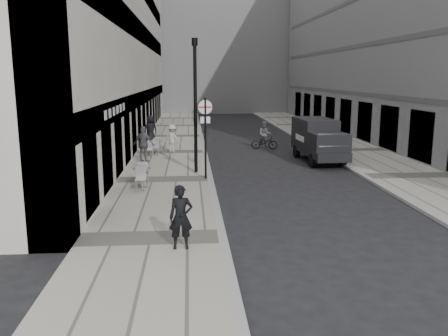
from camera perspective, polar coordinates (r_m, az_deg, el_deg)
The scene contains 18 objects.
ground at distance 10.98m, azimuth 0.81°, elevation -13.37°, with size 120.00×120.00×0.00m, color black.
sidewalk at distance 28.34m, azimuth -6.40°, elevation 1.86°, with size 4.00×60.00×0.12m, color #9F9A90.
far_sidewalk at distance 29.99m, azimuth 15.11°, elevation 2.05°, with size 4.00×60.00×0.12m, color #9F9A90.
building_left at distance 35.13m, azimuth -13.18°, elevation 18.03°, with size 4.00×45.00×18.00m, color beige.
building_far at distance 66.32m, azimuth -2.19°, elevation 16.59°, with size 24.00×16.00×22.00m, color slate.
walking_man at distance 12.31m, azimuth -5.20°, elevation -5.92°, with size 0.61×0.40×1.68m, color black.
sign_post at distance 20.45m, azimuth -2.26°, elevation 4.93°, with size 0.60×0.13×3.51m.
lamppost at distance 21.79m, azimuth -3.48°, elevation 8.27°, with size 0.27×0.27×6.08m.
bollard_near at distance 24.71m, azimuth -3.48°, elevation 1.77°, with size 0.12×0.12×0.91m, color black.
bollard_far at distance 25.31m, azimuth -3.50°, elevation 1.86°, with size 0.11×0.11×0.80m, color black.
panel_van at distance 25.93m, azimuth 11.25°, elevation 3.57°, with size 1.99×4.88×2.26m.
cyclist at distance 29.88m, azimuth 4.88°, elevation 3.56°, with size 1.69×0.82×1.75m.
pedestrian_a at distance 24.81m, azimuth -9.64°, elevation 2.82°, with size 1.11×0.46×1.90m, color #57575C.
pedestrian_b at distance 28.00m, azimuth -6.25°, elevation 3.55°, with size 1.05×0.60×1.63m, color #BBB7AD.
pedestrian_c at distance 31.65m, azimuth -8.82°, elevation 4.57°, with size 0.92×0.60×1.88m, color black.
cafe_table_near at distance 19.25m, azimuth -9.82°, elevation -0.92°, with size 0.75×1.70×0.97m.
cafe_table_mid at distance 26.99m, azimuth -8.88°, elevation 2.36°, with size 0.64×1.45×0.83m.
cafe_table_far at distance 27.60m, azimuth -8.13°, elevation 2.62°, with size 0.68×1.53×0.87m.
Camera 1 is at (-0.88, -9.96, 4.53)m, focal length 38.00 mm.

